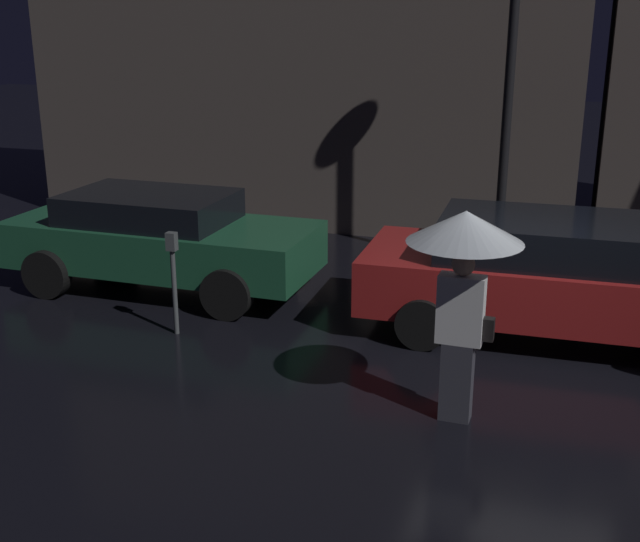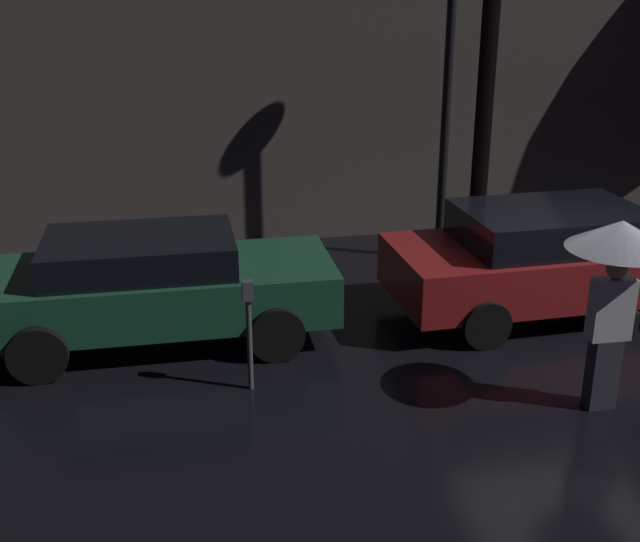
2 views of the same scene
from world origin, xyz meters
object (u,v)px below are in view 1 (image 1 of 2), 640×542
at_px(parked_car_green, 160,238).
at_px(parking_meter, 173,272).
at_px(parked_car_red, 550,275).
at_px(pedestrian_with_umbrella, 464,256).
at_px(street_lamp_near, 514,9).

relative_size(parked_car_green, parking_meter, 3.40).
xyz_separation_m(parked_car_green, parked_car_red, (5.30, -0.12, 0.02)).
xyz_separation_m(pedestrian_with_umbrella, street_lamp_near, (-0.10, 4.78, 2.15)).
distance_m(parked_car_red, pedestrian_with_umbrella, 2.75).
xyz_separation_m(parked_car_red, street_lamp_near, (-0.83, 2.28, 3.04)).
xyz_separation_m(parked_car_green, parking_meter, (0.99, -1.50, 0.05)).
distance_m(parking_meter, street_lamp_near, 5.87).
xyz_separation_m(pedestrian_with_umbrella, parking_meter, (-3.58, 1.13, -0.85)).
xyz_separation_m(parked_car_green, street_lamp_near, (4.48, 2.16, 3.06)).
bearing_deg(parked_car_green, pedestrian_with_umbrella, -29.05).
relative_size(parking_meter, street_lamp_near, 0.25).
relative_size(parked_car_red, street_lamp_near, 0.90).
height_order(parked_car_red, pedestrian_with_umbrella, pedestrian_with_umbrella).
distance_m(pedestrian_with_umbrella, parking_meter, 3.85).
bearing_deg(parking_meter, street_lamp_near, 46.37).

